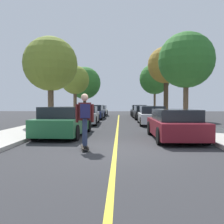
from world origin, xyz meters
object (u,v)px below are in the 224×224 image
object	(u,v)px
street_tree_right_far	(155,79)
street_tree_left_nearest	(50,64)
parked_car_left_farthest	(99,111)
street_tree_left_near	(75,80)
parked_car_right_far	(143,112)
street_tree_right_nearest	(186,60)
skateboarder	(85,117)
skateboard	(85,147)
parked_car_right_farthest	(139,111)
parked_car_right_near	(152,116)
street_tree_right_near	(166,65)
parked_car_right_nearest	(174,124)
parked_car_left_far	(94,112)
street_tree_left_far	(85,83)
parked_car_left_near	(85,115)
parked_car_left_nearest	(65,121)

from	to	relation	value
street_tree_right_far	street_tree_left_nearest	bearing A→B (deg)	-122.18
parked_car_left_farthest	street_tree_left_near	bearing A→B (deg)	-110.22
parked_car_right_far	street_tree_right_nearest	world-z (taller)	street_tree_right_nearest
street_tree_left_near	skateboarder	size ratio (longest dim) A/B	3.07
parked_car_left_farthest	skateboard	size ratio (longest dim) A/B	4.76
parked_car_right_farthest	parked_car_left_farthest	bearing A→B (deg)	169.96
parked_car_right_near	street_tree_left_nearest	distance (m)	7.75
parked_car_right_far	skateboard	distance (m)	15.93
street_tree_right_nearest	skateboard	world-z (taller)	street_tree_right_nearest
parked_car_right_near	street_tree_left_nearest	xyz separation A→B (m)	(-6.79, -1.51, 3.42)
parked_car_right_farthest	skateboard	world-z (taller)	parked_car_right_farthest
skateboard	parked_car_right_near	bearing A→B (deg)	70.47
street_tree_right_near	parked_car_right_nearest	bearing A→B (deg)	-99.16
parked_car_left_far	parked_car_right_farthest	distance (m)	7.15
parked_car_left_far	parked_car_right_near	world-z (taller)	parked_car_left_far
street_tree_left_far	street_tree_left_nearest	bearing A→B (deg)	-90.00
parked_car_left_farthest	street_tree_right_far	distance (m)	7.81
street_tree_left_far	street_tree_right_far	bearing A→B (deg)	-7.02
parked_car_right_far	street_tree_right_nearest	distance (m)	8.57
parked_car_left_farthest	street_tree_left_near	size ratio (longest dim) A/B	0.80
street_tree_right_near	skateboard	world-z (taller)	street_tree_right_near
parked_car_left_farthest	parked_car_right_far	size ratio (longest dim) A/B	0.90
street_tree_left_far	skateboarder	size ratio (longest dim) A/B	3.58
street_tree_left_near	street_tree_right_far	distance (m)	10.35
street_tree_left_near	parked_car_right_near	bearing A→B (deg)	-45.87
street_tree_left_near	skateboarder	world-z (taller)	street_tree_left_near
parked_car_left_near	street_tree_right_nearest	bearing A→B (deg)	-14.04
street_tree_right_nearest	skateboarder	size ratio (longest dim) A/B	3.50
parked_car_right_nearest	skateboard	distance (m)	4.17
parked_car_right_near	skateboard	bearing A→B (deg)	-109.53
parked_car_right_near	street_tree_right_nearest	world-z (taller)	street_tree_right_nearest
parked_car_right_nearest	parked_car_right_far	distance (m)	13.16
street_tree_left_near	street_tree_right_near	size ratio (longest dim) A/B	0.78
street_tree_left_nearest	street_tree_right_far	distance (m)	16.49
parked_car_left_farthest	parked_car_right_nearest	distance (m)	20.10
parked_car_left_far	street_tree_right_nearest	xyz separation A→B (m)	(6.79, -7.73, 3.59)
street_tree_left_near	street_tree_left_far	world-z (taller)	street_tree_left_far
parked_car_left_near	parked_car_right_far	bearing A→B (deg)	50.48
parked_car_left_nearest	parked_car_left_farthest	xyz separation A→B (m)	(0.00, 18.47, -0.03)
parked_car_right_farthest	street_tree_left_nearest	bearing A→B (deg)	-117.46
parked_car_left_farthest	street_tree_right_nearest	bearing A→B (deg)	-63.93
parked_car_left_far	parked_car_right_near	xyz separation A→B (m)	(4.80, -6.26, -0.03)
parked_car_left_nearest	street_tree_right_near	size ratio (longest dim) A/B	0.70
street_tree_right_nearest	street_tree_right_near	distance (m)	6.75
street_tree_right_nearest	street_tree_right_near	bearing A→B (deg)	90.00
parked_car_left_nearest	street_tree_left_near	bearing A→B (deg)	98.66
parked_car_left_nearest	street_tree_right_far	xyz separation A→B (m)	(6.79, 18.51, 3.83)
parked_car_left_farthest	parked_car_right_farthest	xyz separation A→B (m)	(4.80, -0.85, 0.01)
parked_car_left_far	skateboarder	world-z (taller)	skateboarder
street_tree_right_nearest	street_tree_right_far	size ratio (longest dim) A/B	0.95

